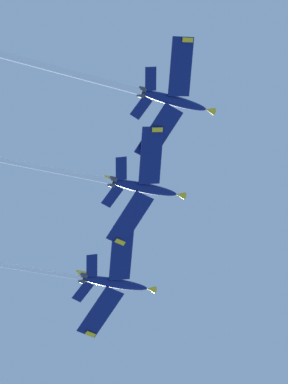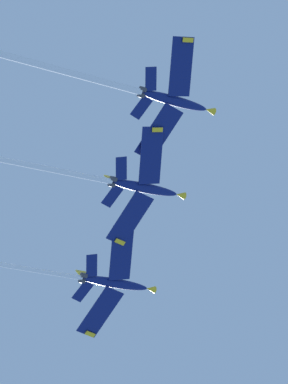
{
  "view_description": "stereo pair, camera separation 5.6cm",
  "coord_description": "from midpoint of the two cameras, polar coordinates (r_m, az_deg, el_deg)",
  "views": [
    {
      "loc": [
        -4.89,
        12.02,
        1.9
      ],
      "look_at": [
        -20.84,
        -16.19,
        139.08
      ],
      "focal_mm": 84.45,
      "sensor_mm": 36.0,
      "label": 1
    },
    {
      "loc": [
        -4.84,
        11.99,
        1.9
      ],
      "look_at": [
        -20.84,
        -16.19,
        139.08
      ],
      "focal_mm": 84.45,
      "sensor_mm": 36.0,
      "label": 2
    }
  ],
  "objects": [
    {
      "name": "jet_inner_left",
      "position": [
        141.91,
        -4.49,
        -5.32
      ],
      "size": [
        44.94,
        19.81,
        21.77
      ],
      "color": "navy"
    },
    {
      "name": "jet_centre",
      "position": [
        136.61,
        -2.84,
        0.83
      ],
      "size": [
        41.64,
        19.73,
        21.84
      ],
      "color": "navy"
    },
    {
      "name": "jet_inner_right",
      "position": [
        134.85,
        -1.11,
        6.58
      ],
      "size": [
        38.54,
        19.76,
        19.65
      ],
      "color": "navy"
    }
  ]
}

